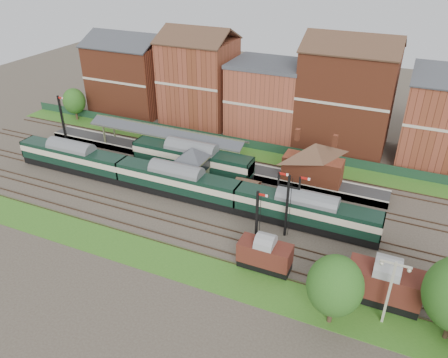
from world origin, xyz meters
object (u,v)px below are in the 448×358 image
at_px(signal_box, 193,166).
at_px(goods_van_a, 265,254).
at_px(semaphore_bracket, 288,202).
at_px(dmu_train, 177,181).
at_px(platform_railcar, 192,158).

height_order(signal_box, goods_van_a, signal_box).
bearing_deg(semaphore_bracket, dmu_train, 170.98).
distance_m(signal_box, platform_railcar, 3.83).
xyz_separation_m(signal_box, dmu_train, (-0.72, -3.25, -0.83)).
distance_m(semaphore_bracket, dmu_train, 16.12).
height_order(semaphore_bracket, platform_railcar, semaphore_bracket).
distance_m(signal_box, goods_van_a, 19.21).
bearing_deg(semaphore_bracket, goods_van_a, -92.64).
bearing_deg(goods_van_a, dmu_train, 149.79).
bearing_deg(signal_box, goods_van_a, -39.73).
xyz_separation_m(dmu_train, platform_railcar, (-1.18, 6.50, 0.12)).
distance_m(dmu_train, platform_railcar, 6.61).
height_order(platform_railcar, goods_van_a, platform_railcar).
relative_size(dmu_train, goods_van_a, 9.48).
relative_size(platform_railcar, goods_van_a, 3.33).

